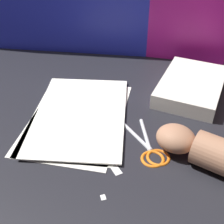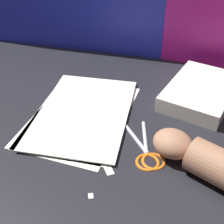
{
  "view_description": "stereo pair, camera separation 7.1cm",
  "coord_description": "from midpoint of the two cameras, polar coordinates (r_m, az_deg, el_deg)",
  "views": [
    {
      "loc": [
        0.05,
        -0.61,
        0.48
      ],
      "look_at": [
        -0.02,
        -0.03,
        0.06
      ],
      "focal_mm": 50.0,
      "sensor_mm": 36.0,
      "label": 1
    },
    {
      "loc": [
        0.12,
        -0.59,
        0.48
      ],
      "look_at": [
        -0.02,
        -0.03,
        0.06
      ],
      "focal_mm": 50.0,
      "sensor_mm": 36.0,
      "label": 2
    }
  ],
  "objects": [
    {
      "name": "ground_plane",
      "position": [
        0.77,
        4.95,
        -2.58
      ],
      "size": [
        6.0,
        6.0,
        0.0
      ],
      "primitive_type": "plane",
      "color": "black"
    },
    {
      "name": "paper_stack",
      "position": [
        0.8,
        -3.03,
        -0.25
      ],
      "size": [
        0.26,
        0.36,
        0.01
      ],
      "color": "white",
      "rests_on": "ground_plane"
    },
    {
      "name": "book_closed",
      "position": [
        0.9,
        18.15,
        3.49
      ],
      "size": [
        0.23,
        0.28,
        0.04
      ],
      "color": "silver",
      "rests_on": "ground_plane"
    },
    {
      "name": "scissors",
      "position": [
        0.7,
        9.4,
        -7.43
      ],
      "size": [
        0.13,
        0.17,
        0.01
      ],
      "color": "silver",
      "rests_on": "ground_plane"
    },
    {
      "name": "paper_scrap_near",
      "position": [
        0.66,
        2.89,
        -10.77
      ],
      "size": [
        0.03,
        0.03,
        0.0
      ],
      "color": "white",
      "rests_on": "ground_plane"
    },
    {
      "name": "paper_scrap_mid",
      "position": [
        0.62,
        -0.48,
        -15.22
      ],
      "size": [
        0.01,
        0.02,
        0.0
      ],
      "color": "white",
      "rests_on": "ground_plane"
    },
    {
      "name": "paper_scrap_far",
      "position": [
        0.67,
        0.66,
        -9.69
      ],
      "size": [
        0.02,
        0.02,
        0.0
      ],
      "color": "white",
      "rests_on": "ground_plane"
    }
  ]
}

